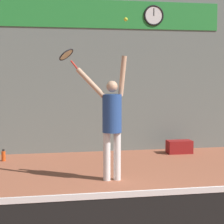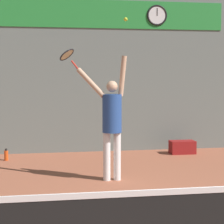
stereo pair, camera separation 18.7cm
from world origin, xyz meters
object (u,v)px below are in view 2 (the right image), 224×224
Objects in this scene: tennis_player at (112,118)px; scoreboard_clock at (157,15)px; tennis_ball at (126,19)px; equipment_bag at (182,147)px; water_bottle at (6,155)px; tennis_racket at (67,56)px.

scoreboard_clock is at bearing 60.34° from tennis_player.
equipment_bag is (1.87, 2.33, -2.71)m from tennis_ball.
scoreboard_clock reaches higher than water_bottle.
tennis_player is 8.44× the size of water_bottle.
tennis_ball is at bearing -43.55° from water_bottle.
tennis_ball is 4.19m from water_bottle.
equipment_bag is at bearing 46.53° from tennis_player.
tennis_racket reaches higher than tennis_player.
tennis_player is 1.43m from tennis_racket.
equipment_bag is at bearing 31.78° from tennis_racket.
tennis_racket is (-2.35, -2.35, -1.13)m from scoreboard_clock.
equipment_bag is (0.51, -0.58, -3.23)m from scoreboard_clock.
tennis_player is at bearing -30.76° from tennis_racket.
scoreboard_clock reaches higher than equipment_bag.
tennis_racket is at bearing 150.40° from tennis_ball.
tennis_ball is at bearing -128.77° from equipment_bag.
tennis_racket is 2.99m from water_bottle.
tennis_player is 33.79× the size of tennis_ball.
scoreboard_clock reaches higher than tennis_ball.
equipment_bag is at bearing 2.08° from water_bottle.
scoreboard_clock is 1.25× the size of tennis_racket.
tennis_racket is 0.69× the size of equipment_bag.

